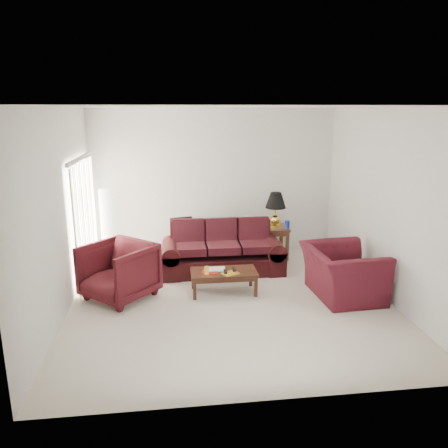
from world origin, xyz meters
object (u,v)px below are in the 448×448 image
(sofa, at_px, (222,248))
(coffee_table, at_px, (224,282))
(floor_lamp, at_px, (106,226))
(armchair_left, at_px, (119,271))
(end_table, at_px, (273,242))
(armchair_right, at_px, (342,273))

(sofa, relative_size, coffee_table, 2.07)
(floor_lamp, xyz_separation_m, armchair_left, (0.41, -1.77, -0.30))
(end_table, bearing_deg, coffee_table, -126.03)
(end_table, bearing_deg, armchair_left, -150.02)
(end_table, height_order, armchair_left, armchair_left)
(floor_lamp, bearing_deg, end_table, -1.46)
(end_table, xyz_separation_m, floor_lamp, (-3.33, 0.09, 0.43))
(armchair_left, bearing_deg, coffee_table, 41.41)
(end_table, relative_size, coffee_table, 0.59)
(coffee_table, bearing_deg, floor_lamp, 145.54)
(end_table, bearing_deg, armchair_right, -72.08)
(armchair_left, height_order, coffee_table, armchair_left)
(end_table, xyz_separation_m, armchair_right, (0.67, -2.06, 0.09))
(armchair_right, bearing_deg, armchair_left, 80.49)
(sofa, height_order, armchair_left, sofa)
(coffee_table, bearing_deg, end_table, 59.51)
(armchair_right, bearing_deg, sofa, 49.34)
(end_table, distance_m, armchair_left, 3.38)
(end_table, height_order, armchair_right, armchair_right)
(armchair_right, relative_size, coffee_table, 1.15)
(armchair_left, distance_m, coffee_table, 1.72)
(sofa, distance_m, floor_lamp, 2.36)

